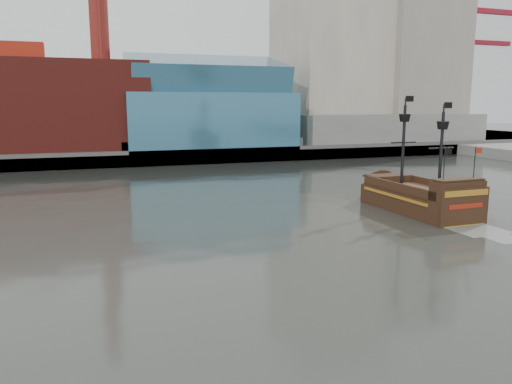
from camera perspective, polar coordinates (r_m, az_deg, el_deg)
name	(u,v)px	position (r m, az deg, el deg)	size (l,w,h in m)	color
ground	(356,314)	(25.44, 11.33, -13.51)	(400.00, 400.00, 0.00)	black
promenade_far	(140,146)	(112.97, -13.16, 5.16)	(220.00, 60.00, 2.00)	slate
seawall	(160,158)	(83.80, -10.92, 3.83)	(220.00, 1.00, 2.60)	#4C4C49
skyline	(165,31)	(106.93, -10.31, 17.65)	(149.00, 45.00, 62.00)	brown
crane_a	(466,67)	(136.81, 22.91, 13.05)	(22.50, 4.00, 32.25)	slate
crane_b	(467,84)	(150.46, 23.00, 11.34)	(19.10, 4.00, 26.25)	slate
pirate_ship	(419,201)	(49.60, 18.14, -0.96)	(5.13, 15.60, 11.64)	black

